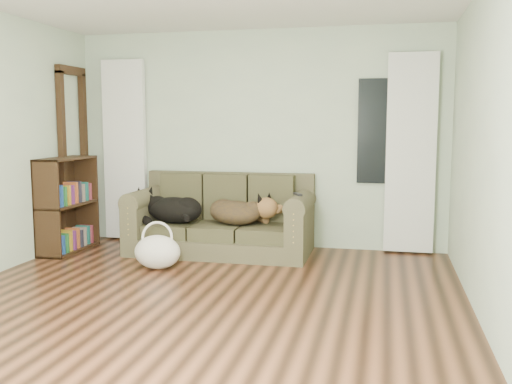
% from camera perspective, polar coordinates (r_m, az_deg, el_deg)
% --- Properties ---
extents(floor, '(5.00, 5.00, 0.00)m').
position_cam_1_polar(floor, '(4.76, -6.66, -11.49)').
color(floor, black).
rests_on(floor, ground).
extents(wall_back, '(4.50, 0.04, 2.60)m').
position_cam_1_polar(wall_back, '(6.93, 0.12, 5.31)').
color(wall_back, '#B6CBA9').
rests_on(wall_back, ground).
extents(wall_right, '(0.04, 5.00, 2.60)m').
position_cam_1_polar(wall_right, '(4.32, 22.55, 3.72)').
color(wall_right, '#B6CBA9').
rests_on(wall_right, ground).
extents(curtain_left, '(0.55, 0.08, 2.25)m').
position_cam_1_polar(curtain_left, '(7.42, -12.97, 4.09)').
color(curtain_left, white).
rests_on(curtain_left, ground).
extents(curtain_right, '(0.55, 0.08, 2.25)m').
position_cam_1_polar(curtain_right, '(6.69, 15.21, 3.72)').
color(curtain_right, white).
rests_on(curtain_right, ground).
extents(window_pane, '(0.50, 0.03, 1.20)m').
position_cam_1_polar(window_pane, '(6.72, 12.27, 5.95)').
color(window_pane, black).
rests_on(window_pane, wall_back).
extents(door_casing, '(0.07, 0.60, 2.10)m').
position_cam_1_polar(door_casing, '(7.33, -17.74, 3.12)').
color(door_casing, black).
rests_on(door_casing, ground).
extents(sofa, '(2.06, 0.89, 0.84)m').
position_cam_1_polar(sofa, '(6.58, -3.59, -2.24)').
color(sofa, '#403C2B').
rests_on(sofa, floor).
extents(dog_black_lab, '(0.86, 0.76, 0.31)m').
position_cam_1_polar(dog_black_lab, '(6.68, -8.52, -1.90)').
color(dog_black_lab, black).
rests_on(dog_black_lab, sofa).
extents(dog_shepherd, '(0.81, 0.70, 0.30)m').
position_cam_1_polar(dog_shepherd, '(6.48, -1.71, -2.01)').
color(dog_shepherd, black).
rests_on(dog_shepherd, sofa).
extents(tv_remote, '(0.12, 0.17, 0.02)m').
position_cam_1_polar(tv_remote, '(6.19, 4.19, -0.22)').
color(tv_remote, black).
rests_on(tv_remote, sofa).
extents(tote_bag, '(0.56, 0.48, 0.35)m').
position_cam_1_polar(tote_bag, '(5.99, -9.82, -6.08)').
color(tote_bag, silver).
rests_on(tote_bag, floor).
extents(bookshelf, '(0.41, 0.91, 1.10)m').
position_cam_1_polar(bookshelf, '(7.02, -18.34, -1.59)').
color(bookshelf, black).
rests_on(bookshelf, floor).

